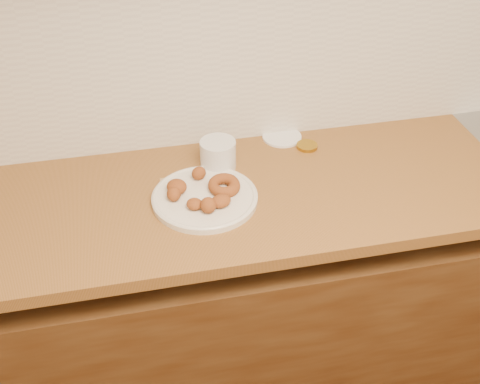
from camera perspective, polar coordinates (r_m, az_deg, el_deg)
name	(u,v)px	position (r m, az deg, el deg)	size (l,w,h in m)	color
base_cabinet	(332,294)	(2.20, 8.76, -9.49)	(3.60, 0.60, 0.77)	brown
butcher_block	(135,210)	(1.77, -9.91, -1.68)	(2.30, 0.62, 0.04)	brown
backsplash	(325,46)	(1.97, 8.07, 13.57)	(3.60, 0.02, 0.60)	beige
donut_plate	(205,198)	(1.74, -3.35, -0.59)	(0.31, 0.31, 0.02)	silver
ring_donut	(224,185)	(1.75, -1.54, 0.63)	(0.09, 0.09, 0.03)	#98451D
fried_dough_chunks	(195,193)	(1.72, -4.33, -0.13)	(0.19, 0.22, 0.04)	#98451D
plastic_tub	(218,154)	(1.86, -2.10, 3.58)	(0.11, 0.11, 0.09)	silver
tub_lid	(282,137)	(2.03, 3.99, 5.24)	(0.13, 0.13, 0.01)	white
brass_jar_lid	(307,146)	(1.99, 6.37, 4.36)	(0.07, 0.07, 0.01)	#A47D1F
wooden_utensil	(194,181)	(1.82, -4.37, 1.06)	(0.20, 0.02, 0.02)	#A38050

